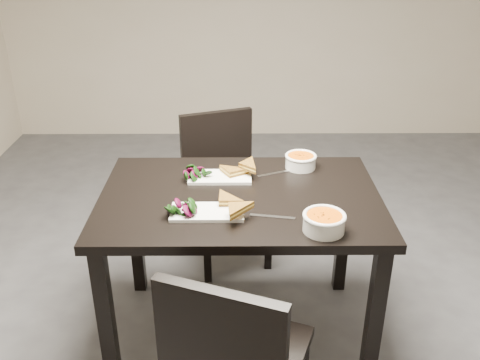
# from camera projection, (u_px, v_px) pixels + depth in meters

# --- Properties ---
(ground) EXTENTS (5.00, 5.00, 0.00)m
(ground) POSITION_uv_depth(u_px,v_px,m) (326.00, 304.00, 2.74)
(ground) COLOR #47474C
(ground) RESTS_ON ground
(table) EXTENTS (1.20, 0.80, 0.75)m
(table) POSITION_uv_depth(u_px,v_px,m) (240.00, 215.00, 2.28)
(table) COLOR black
(table) RESTS_ON ground
(chair_near) EXTENTS (0.54, 0.54, 0.85)m
(chair_near) POSITION_uv_depth(u_px,v_px,m) (234.00, 359.00, 1.75)
(chair_near) COLOR black
(chair_near) RESTS_ON ground
(chair_far) EXTENTS (0.54, 0.54, 0.85)m
(chair_far) POSITION_uv_depth(u_px,v_px,m) (223.00, 179.00, 2.99)
(chair_far) COLOR black
(chair_far) RESTS_ON ground
(plate_near) EXTENTS (0.29, 0.15, 0.01)m
(plate_near) POSITION_uv_depth(u_px,v_px,m) (207.00, 212.00, 2.09)
(plate_near) COLOR white
(plate_near) RESTS_ON table
(sandwich_near) EXTENTS (0.15, 0.11, 0.05)m
(sandwich_near) POSITION_uv_depth(u_px,v_px,m) (223.00, 203.00, 2.09)
(sandwich_near) COLOR #91621E
(sandwich_near) RESTS_ON plate_near
(salad_near) EXTENTS (0.09, 0.08, 0.04)m
(salad_near) POSITION_uv_depth(u_px,v_px,m) (182.00, 206.00, 2.08)
(salad_near) COLOR black
(salad_near) RESTS_ON plate_near
(soup_bowl_near) EXTENTS (0.16, 0.16, 0.07)m
(soup_bowl_near) POSITION_uv_depth(u_px,v_px,m) (324.00, 221.00, 1.96)
(soup_bowl_near) COLOR white
(soup_bowl_near) RESTS_ON table
(cutlery_near) EXTENTS (0.18, 0.05, 0.00)m
(cutlery_near) POSITION_uv_depth(u_px,v_px,m) (273.00, 217.00, 2.07)
(cutlery_near) COLOR silver
(cutlery_near) RESTS_ON table
(plate_far) EXTENTS (0.28, 0.14, 0.01)m
(plate_far) POSITION_uv_depth(u_px,v_px,m) (220.00, 177.00, 2.38)
(plate_far) COLOR white
(plate_far) RESTS_ON table
(sandwich_far) EXTENTS (0.18, 0.16, 0.05)m
(sandwich_far) POSITION_uv_depth(u_px,v_px,m) (234.00, 172.00, 2.35)
(sandwich_far) COLOR #91621E
(sandwich_far) RESTS_ON plate_far
(salad_far) EXTENTS (0.09, 0.08, 0.04)m
(salad_far) POSITION_uv_depth(u_px,v_px,m) (198.00, 172.00, 2.37)
(salad_far) COLOR black
(salad_far) RESTS_ON plate_far
(soup_bowl_far) EXTENTS (0.15, 0.15, 0.07)m
(soup_bowl_far) POSITION_uv_depth(u_px,v_px,m) (301.00, 160.00, 2.47)
(soup_bowl_far) COLOR white
(soup_bowl_far) RESTS_ON table
(cutlery_far) EXTENTS (0.17, 0.09, 0.00)m
(cutlery_far) POSITION_uv_depth(u_px,v_px,m) (275.00, 173.00, 2.43)
(cutlery_far) COLOR silver
(cutlery_far) RESTS_ON table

